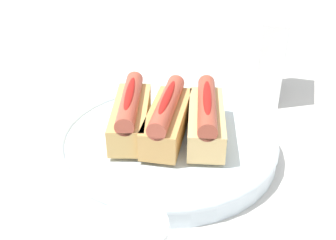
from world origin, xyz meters
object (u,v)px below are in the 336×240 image
object	(u,v)px
hotdog_side	(206,117)
napkin_box	(273,57)
serving_bowl	(168,140)
hotdog_back	(168,115)
hotdog_front	(130,113)

from	to	relation	value
hotdog_side	napkin_box	xyz separation A→B (m)	(-0.22, 0.09, 0.02)
serving_bowl	napkin_box	distance (m)	0.27
hotdog_back	hotdog_side	bearing A→B (deg)	96.50
hotdog_side	napkin_box	distance (m)	0.24
napkin_box	hotdog_back	bearing A→B (deg)	-28.23
hotdog_side	hotdog_back	bearing A→B (deg)	-83.50
hotdog_side	serving_bowl	bearing A→B (deg)	-83.50
hotdog_back	serving_bowl	bearing A→B (deg)	-85.60
serving_bowl	hotdog_back	world-z (taller)	hotdog_back
hotdog_front	hotdog_back	distance (m)	0.06
serving_bowl	hotdog_back	bearing A→B (deg)	94.40
hotdog_front	hotdog_side	world-z (taller)	same
hotdog_side	hotdog_front	bearing A→B (deg)	-83.50
hotdog_side	napkin_box	size ratio (longest dim) A/B	1.04
hotdog_front	hotdog_back	bearing A→B (deg)	96.50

